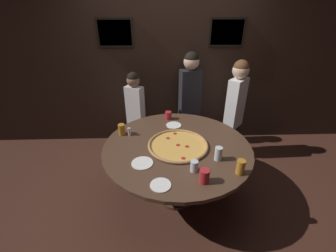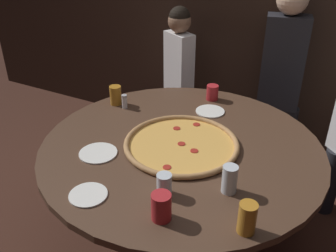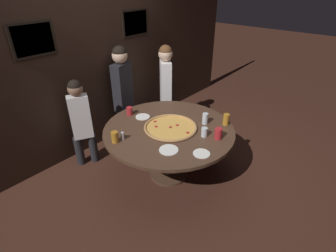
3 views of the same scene
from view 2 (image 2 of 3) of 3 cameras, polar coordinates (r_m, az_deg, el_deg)
ground_plane at (r=2.64m, az=1.75°, el=-16.46°), size 24.00×24.00×0.00m
back_wall at (r=3.22m, az=14.03°, el=18.10°), size 6.40×0.08×2.60m
dining_table at (r=2.24m, az=1.98°, el=-5.47°), size 1.63×1.63×0.74m
giant_pizza at (r=2.15m, az=2.05°, el=-2.73°), size 0.66×0.66×0.03m
drink_cup_front_edge at (r=1.77m, az=-0.57°, el=-8.93°), size 0.07×0.07×0.11m
drink_cup_far_left at (r=1.61m, az=11.97°, el=-13.56°), size 0.08×0.08×0.14m
drink_cup_by_shaker at (r=1.64m, az=-1.03°, el=-12.20°), size 0.09×0.09×0.13m
drink_cup_near_right at (r=2.63m, az=-7.99°, el=4.67°), size 0.08×0.08×0.13m
drink_cup_centre_back at (r=2.69m, az=6.78°, el=5.09°), size 0.08×0.08×0.11m
drink_cup_far_right at (r=1.80m, az=9.37°, el=-8.00°), size 0.07×0.07×0.14m
white_plate_near_front at (r=1.84m, az=-12.07°, el=-10.22°), size 0.18×0.18×0.01m
white_plate_beside_cup at (r=2.54m, az=6.44°, el=2.25°), size 0.19×0.19×0.01m
white_plate_right_side at (r=2.12m, az=-10.59°, el=-4.07°), size 0.21×0.21×0.01m
condiment_shaker at (r=2.57m, az=-6.64°, el=3.74°), size 0.04×0.04×0.10m
diner_far_left at (r=3.27m, az=1.66°, el=8.39°), size 0.33×0.25×1.27m
diner_side_left at (r=3.07m, az=16.96°, el=8.51°), size 0.40×0.24×1.52m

